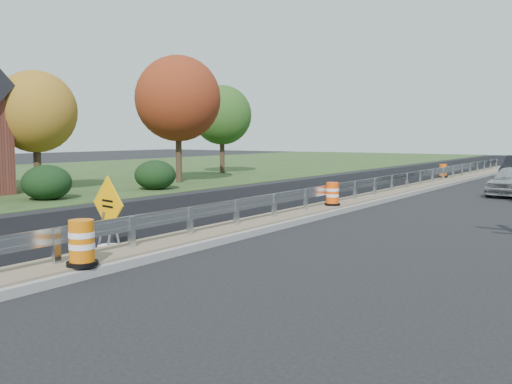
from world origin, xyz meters
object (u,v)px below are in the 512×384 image
Objects in this scene: barrel_median_near at (82,244)px; caution_sign at (109,233)px; barrel_median_far at (443,171)px; barrel_median_mid at (332,194)px.

caution_sign is at bearing 126.75° from barrel_median_near.
barrel_median_far is (0.35, 25.67, 0.16)m from caution_sign.
barrel_median_near reaches higher than barrel_median_far.
caution_sign is at bearing -90.78° from barrel_median_far.
barrel_median_mid is at bearing 91.70° from barrel_median_near.
barrel_median_far is (-0.76, 16.21, -0.01)m from barrel_median_mid.
barrel_median_near is 1.11× the size of barrel_median_far.
caution_sign reaches higher than barrel_median_mid.
barrel_median_near is (1.45, -1.94, 0.20)m from caution_sign.
caution_sign is at bearing -96.70° from barrel_median_mid.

